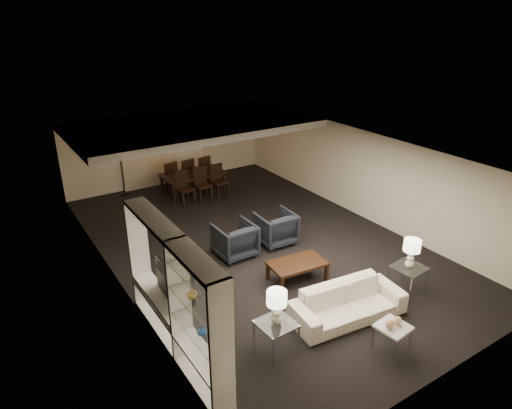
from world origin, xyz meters
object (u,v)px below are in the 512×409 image
at_px(table_lamp_left, 277,308).
at_px(table_lamp_right, 411,254).
at_px(sofa, 348,303).
at_px(chair_nl, 185,189).
at_px(television, 164,285).
at_px(chair_fr, 202,170).
at_px(side_table_left, 276,336).
at_px(chair_nr, 220,181).
at_px(marble_table, 391,338).
at_px(side_table_right, 407,279).
at_px(armchair_left, 235,240).
at_px(vase_blue, 202,331).
at_px(floor_lamp, 121,168).
at_px(floor_speaker, 190,279).
at_px(coffee_table, 297,271).
at_px(vase_amber, 192,293).
at_px(armchair_right, 275,228).
at_px(pendant_light, 202,139).
at_px(chair_fm, 185,173).
at_px(dining_table, 194,184).
at_px(chair_nm, 203,185).
at_px(chair_fl, 168,176).

bearing_deg(table_lamp_left, table_lamp_right, 0.00).
height_order(sofa, chair_nl, chair_nl).
distance_m(television, chair_fr, 7.85).
xyz_separation_m(side_table_left, chair_nr, (2.63, 6.83, 0.23)).
bearing_deg(marble_table, chair_nr, 83.31).
xyz_separation_m(sofa, side_table_left, (-1.70, 0.00, -0.04)).
xyz_separation_m(side_table_right, television, (-4.83, 1.44, 0.78)).
bearing_deg(chair_nr, armchair_left, -119.36).
height_order(vase_blue, floor_lamp, floor_lamp).
bearing_deg(chair_fr, floor_speaker, 54.86).
height_order(vase_blue, chair_nr, vase_blue).
xyz_separation_m(coffee_table, vase_amber, (-3.16, -1.45, 1.42)).
bearing_deg(table_lamp_left, vase_blue, -174.98).
relative_size(armchair_right, vase_amber, 5.50).
xyz_separation_m(armchair_left, table_lamp_left, (-1.10, -3.30, 0.48)).
xyz_separation_m(armchair_right, chair_fr, (0.33, 4.83, 0.10)).
height_order(table_lamp_right, floor_lamp, floor_lamp).
height_order(pendant_light, floor_speaker, pendant_light).
bearing_deg(floor_lamp, chair_nl, -54.51).
bearing_deg(sofa, side_table_left, -173.52).
height_order(chair_nr, chair_fm, same).
relative_size(chair_fr, floor_lamp, 0.57).
xyz_separation_m(side_table_left, chair_fm, (2.03, 8.13, 0.23)).
xyz_separation_m(table_lamp_right, vase_blue, (-4.86, -0.13, 0.24)).
xyz_separation_m(table_lamp_left, dining_table, (2.03, 7.48, -0.55)).
bearing_deg(side_table_left, vase_blue, -174.98).
bearing_deg(marble_table, dining_table, 87.79).
distance_m(table_lamp_left, floor_lamp, 8.70).
height_order(armchair_left, chair_nm, chair_nm).
bearing_deg(floor_lamp, chair_nm, -44.05).
bearing_deg(floor_lamp, armchair_left, -79.49).
xyz_separation_m(vase_blue, chair_fr, (4.09, 8.26, -0.62)).
bearing_deg(floor_lamp, vase_blue, -100.02).
height_order(vase_amber, chair_fm, vase_amber).
height_order(pendant_light, armchair_left, pendant_light).
xyz_separation_m(sofa, coffee_table, (0.00, 1.60, -0.11)).
relative_size(marble_table, vase_amber, 3.08).
bearing_deg(chair_nr, vase_amber, -127.41).
bearing_deg(dining_table, table_lamp_left, -105.74).
bearing_deg(chair_nm, chair_fr, 67.74).
height_order(chair_nm, chair_nr, same).
height_order(television, vase_amber, vase_amber).
relative_size(television, floor_speaker, 0.91).
bearing_deg(chair_fm, chair_nm, 84.28).
xyz_separation_m(armchair_left, chair_nr, (1.53, 3.53, 0.10)).
xyz_separation_m(vase_amber, dining_table, (3.49, 7.33, -1.30)).
xyz_separation_m(television, chair_nm, (3.46, 5.40, -0.55)).
relative_size(dining_table, chair_nr, 1.92).
bearing_deg(chair_fr, chair_fl, -6.70).
bearing_deg(coffee_table, side_table_right, -43.26).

